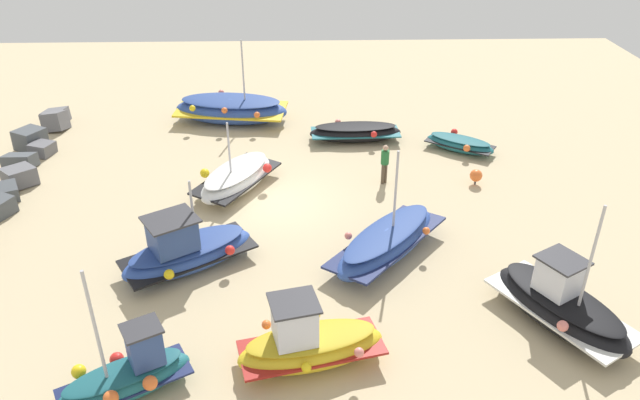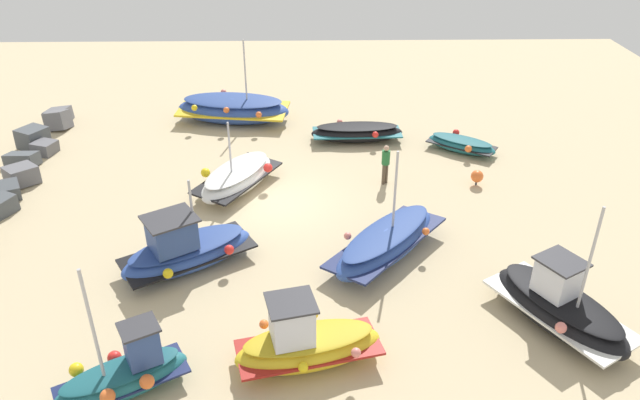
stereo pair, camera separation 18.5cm
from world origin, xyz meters
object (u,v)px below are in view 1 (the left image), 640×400
at_px(fishing_boat_8, 560,304).
at_px(mooring_buoy_0, 476,176).
at_px(fishing_boat_3, 309,343).
at_px(fishing_boat_6, 237,178).
at_px(fishing_boat_2, 355,132).
at_px(fishing_boat_5, 186,250).
at_px(fishing_boat_7, 460,144).
at_px(person_walking, 385,162).
at_px(fishing_boat_0, 387,241).
at_px(fishing_boat_1, 231,109).
at_px(fishing_boat_4, 128,375).

distance_m(fishing_boat_8, mooring_buoy_0, 8.19).
xyz_separation_m(fishing_boat_3, fishing_boat_6, (9.39, 2.66, -0.14)).
xyz_separation_m(fishing_boat_2, fishing_boat_5, (-9.62, 6.09, 0.22)).
distance_m(fishing_boat_2, fishing_boat_8, 13.38).
relative_size(fishing_boat_2, fishing_boat_5, 0.94).
bearing_deg(fishing_boat_7, fishing_boat_6, 52.54).
bearing_deg(person_walking, fishing_boat_5, -96.07).
height_order(person_walking, mooring_buoy_0, person_walking).
height_order(fishing_boat_0, mooring_buoy_0, fishing_boat_0).
xyz_separation_m(fishing_boat_2, fishing_boat_6, (-4.50, 4.97, 0.09)).
xyz_separation_m(fishing_boat_1, fishing_boat_8, (-15.00, -10.48, -0.02)).
distance_m(fishing_boat_6, person_walking, 5.81).
bearing_deg(fishing_boat_4, mooring_buoy_0, 14.34).
height_order(fishing_boat_5, mooring_buoy_0, fishing_boat_5).
bearing_deg(fishing_boat_8, person_walking, -6.09).
relative_size(fishing_boat_1, fishing_boat_3, 1.42).
distance_m(fishing_boat_0, fishing_boat_3, 5.40).
bearing_deg(fishing_boat_6, fishing_boat_1, 36.44).
height_order(fishing_boat_1, fishing_boat_8, fishing_boat_1).
distance_m(fishing_boat_7, person_walking, 4.74).
xyz_separation_m(fishing_boat_0, fishing_boat_1, (11.61, 6.13, 0.11)).
distance_m(fishing_boat_4, person_walking, 13.00).
relative_size(fishing_boat_8, person_walking, 2.76).
bearing_deg(fishing_boat_6, fishing_boat_3, -134.95).
relative_size(fishing_boat_2, fishing_boat_8, 0.93).
bearing_deg(fishing_boat_0, person_walking, -145.83).
bearing_deg(fishing_boat_0, fishing_boat_6, -91.37).
bearing_deg(fishing_boat_1, fishing_boat_2, 165.59).
height_order(fishing_boat_1, person_walking, fishing_boat_1).
distance_m(fishing_boat_1, fishing_boat_3, 16.72).
bearing_deg(fishing_boat_3, fishing_boat_6, -87.58).
height_order(fishing_boat_7, mooring_buoy_0, fishing_boat_7).
relative_size(person_walking, mooring_buoy_0, 2.59).
relative_size(fishing_boat_0, fishing_boat_6, 1.11).
relative_size(fishing_boat_5, fishing_boat_8, 0.99).
distance_m(fishing_boat_2, person_walking, 4.25).
bearing_deg(fishing_boat_5, fishing_boat_4, 51.36).
distance_m(fishing_boat_1, fishing_boat_2, 6.35).
height_order(fishing_boat_0, fishing_boat_4, fishing_boat_4).
bearing_deg(fishing_boat_6, mooring_buoy_0, -59.94).
distance_m(fishing_boat_0, fishing_boat_5, 6.38).
bearing_deg(fishing_boat_4, fishing_boat_2, 36.85).
bearing_deg(fishing_boat_7, fishing_boat_4, 84.06).
relative_size(fishing_boat_6, fishing_boat_7, 1.40).
distance_m(fishing_boat_6, mooring_buoy_0, 9.39).
bearing_deg(fishing_boat_3, mooring_buoy_0, -138.63).
xyz_separation_m(fishing_boat_1, person_walking, (-6.59, -6.66, 0.29)).
relative_size(fishing_boat_4, fishing_boat_6, 0.87).
bearing_deg(fishing_boat_8, mooring_buoy_0, -29.05).
height_order(fishing_boat_0, person_walking, fishing_boat_0).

